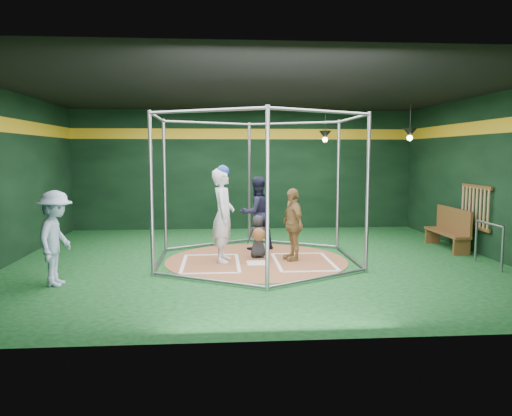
{
  "coord_description": "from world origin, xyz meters",
  "views": [
    {
      "loc": [
        -0.79,
        -10.23,
        2.24
      ],
      "look_at": [
        0.0,
        0.1,
        1.1
      ],
      "focal_mm": 35.0,
      "sensor_mm": 36.0,
      "label": 1
    }
  ],
  "objects": [
    {
      "name": "dugout_bench",
      "position": [
        4.62,
        0.95,
        0.5
      ],
      "size": [
        0.39,
        1.66,
        0.97
      ],
      "color": "brown",
      "rests_on": "ground"
    },
    {
      "name": "bat_rack",
      "position": [
        4.93,
        0.4,
        1.05
      ],
      "size": [
        0.07,
        1.25,
        0.98
      ],
      "color": "brown",
      "rests_on": "room_shell"
    },
    {
      "name": "room_shell",
      "position": [
        0.0,
        0.01,
        1.75
      ],
      "size": [
        10.1,
        9.1,
        3.53
      ],
      "color": "#0D3A15",
      "rests_on": "ground"
    },
    {
      "name": "visitor_leopard",
      "position": [
        0.76,
        -0.02,
        0.76
      ],
      "size": [
        0.56,
        0.94,
        1.51
      ],
      "primitive_type": "imported",
      "rotation": [
        0.0,
        0.0,
        -1.33
      ],
      "color": "tan",
      "rests_on": "clay_disc"
    },
    {
      "name": "clay_disc",
      "position": [
        0.0,
        0.0,
        0.01
      ],
      "size": [
        3.8,
        3.8,
        0.01
      ],
      "primitive_type": "cylinder",
      "color": "#975937",
      "rests_on": "ground"
    },
    {
      "name": "batter_figure",
      "position": [
        -0.69,
        -0.05,
        1.0
      ],
      "size": [
        0.53,
        0.74,
        1.99
      ],
      "color": "silver",
      "rests_on": "clay_disc"
    },
    {
      "name": "bystander_blue",
      "position": [
        -3.54,
        -1.67,
        0.81
      ],
      "size": [
        0.64,
        1.07,
        1.62
      ],
      "primitive_type": "imported",
      "rotation": [
        0.0,
        0.0,
        1.53
      ],
      "color": "#9BB4CD",
      "rests_on": "ground"
    },
    {
      "name": "steel_railing",
      "position": [
        4.55,
        -0.88,
        0.59
      ],
      "size": [
        0.05,
        1.02,
        0.88
      ],
      "color": "gray",
      "rests_on": "ground"
    },
    {
      "name": "batter_box_left",
      "position": [
        -0.95,
        -0.25,
        0.02
      ],
      "size": [
        1.17,
        1.77,
        0.01
      ],
      "color": "white",
      "rests_on": "clay_disc"
    },
    {
      "name": "batting_cage",
      "position": [
        -0.0,
        -0.0,
        1.5
      ],
      "size": [
        4.05,
        4.67,
        3.0
      ],
      "color": "gray",
      "rests_on": "ground"
    },
    {
      "name": "batter_box_right",
      "position": [
        0.95,
        -0.25,
        0.02
      ],
      "size": [
        1.17,
        1.77,
        0.01
      ],
      "color": "white",
      "rests_on": "clay_disc"
    },
    {
      "name": "pendant_lamp_near",
      "position": [
        2.2,
        3.6,
        2.74
      ],
      "size": [
        0.34,
        0.34,
        0.9
      ],
      "color": "black",
      "rests_on": "room_shell"
    },
    {
      "name": "catcher_figure",
      "position": [
        0.05,
        0.24,
        0.48
      ],
      "size": [
        0.51,
        0.59,
        0.91
      ],
      "color": "black",
      "rests_on": "clay_disc"
    },
    {
      "name": "home_plate",
      "position": [
        0.0,
        -0.3,
        0.02
      ],
      "size": [
        0.43,
        0.43,
        0.01
      ],
      "primitive_type": "cube",
      "color": "white",
      "rests_on": "clay_disc"
    },
    {
      "name": "pendant_lamp_far",
      "position": [
        4.0,
        2.0,
        2.74
      ],
      "size": [
        0.34,
        0.34,
        0.9
      ],
      "color": "black",
      "rests_on": "room_shell"
    },
    {
      "name": "umpire",
      "position": [
        0.1,
        1.21,
        0.86
      ],
      "size": [
        1.01,
        0.92,
        1.69
      ],
      "primitive_type": "imported",
      "rotation": [
        0.0,
        0.0,
        3.56
      ],
      "color": "black",
      "rests_on": "clay_disc"
    }
  ]
}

